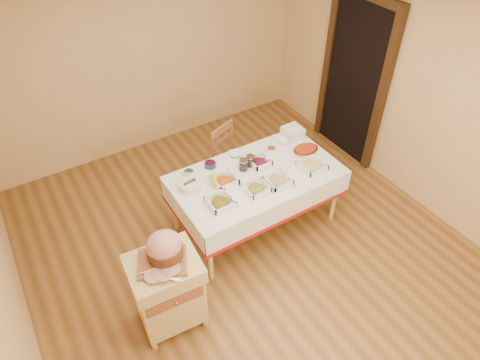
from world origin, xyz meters
name	(u,v)px	position (x,y,z in m)	size (l,w,h in m)	color
room_shell	(249,159)	(0.00, 0.00, 1.30)	(5.00, 5.00, 5.00)	brown
doorway	(354,78)	(2.20, 0.90, 1.11)	(0.09, 1.10, 2.20)	black
dining_table	(256,185)	(0.30, 0.30, 0.60)	(1.82, 1.02, 0.76)	#DBC078
butcher_cart	(168,289)	(-1.07, -0.35, 0.49)	(0.64, 0.55, 0.86)	#DBC078
dining_chair	(232,160)	(0.38, 0.96, 0.47)	(0.53, 0.52, 0.92)	#975631
ham_on_board	(164,249)	(-1.03, -0.31, 0.98)	(0.43, 0.41, 0.29)	#975631
serving_dish_a	(220,202)	(-0.26, 0.09, 0.79)	(0.25, 0.25, 0.11)	white
serving_dish_b	(256,189)	(0.15, 0.08, 0.79)	(0.23, 0.23, 0.09)	white
serving_dish_c	(278,181)	(0.41, 0.06, 0.79)	(0.24, 0.24, 0.10)	white
serving_dish_d	(312,166)	(0.88, 0.07, 0.79)	(0.26, 0.26, 0.10)	white
serving_dish_e	(225,181)	(-0.06, 0.35, 0.80)	(0.25, 0.24, 0.11)	white
serving_dish_f	(260,162)	(0.43, 0.43, 0.79)	(0.23, 0.21, 0.10)	white
small_bowl_left	(189,173)	(-0.32, 0.67, 0.79)	(0.13, 0.13, 0.06)	white
small_bowl_mid	(210,164)	(-0.06, 0.68, 0.79)	(0.13, 0.13, 0.05)	navy
small_bowl_right	(271,150)	(0.67, 0.55, 0.79)	(0.11, 0.11, 0.06)	white
bowl_white_imported	(236,154)	(0.29, 0.71, 0.78)	(0.14, 0.14, 0.04)	white
bowl_small_imported	(283,141)	(0.90, 0.63, 0.78)	(0.14, 0.14, 0.04)	white
preserve_jar_left	(243,165)	(0.23, 0.44, 0.82)	(0.10, 0.10, 0.13)	silver
preserve_jar_right	(250,161)	(0.33, 0.47, 0.82)	(0.10, 0.10, 0.13)	silver
mustard_bottle	(214,180)	(-0.18, 0.37, 0.85)	(0.06, 0.06, 0.19)	yellow
bread_basket	(190,186)	(-0.41, 0.47, 0.80)	(0.23, 0.23, 0.10)	white
plate_stack	(293,132)	(1.06, 0.67, 0.82)	(0.22, 0.22, 0.12)	white
brass_platter	(306,150)	(1.01, 0.35, 0.78)	(0.31, 0.23, 0.04)	gold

